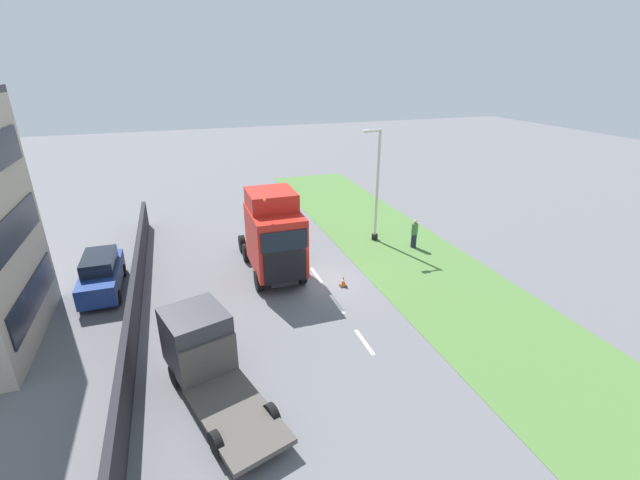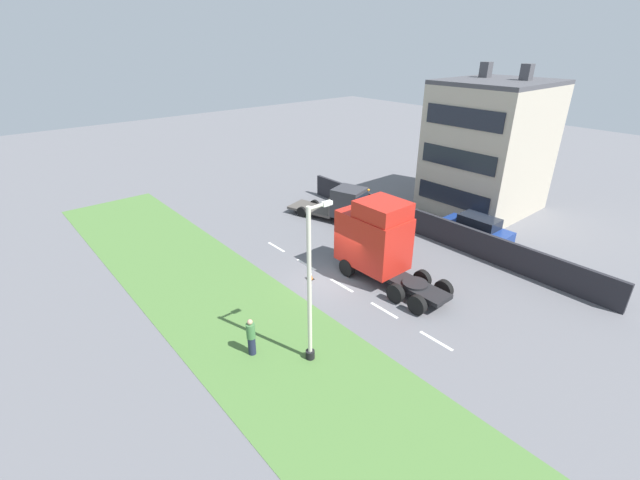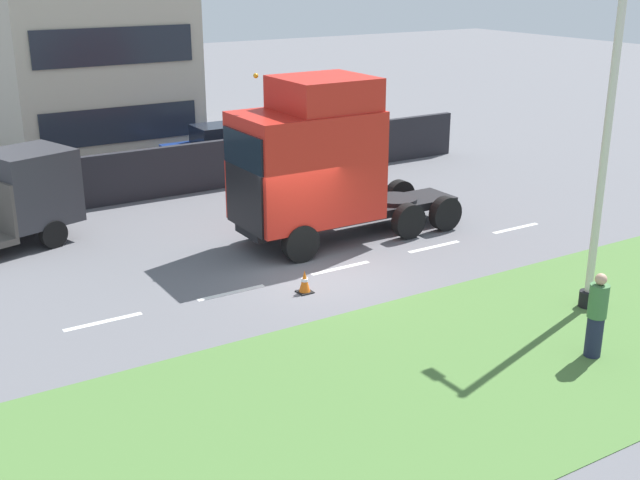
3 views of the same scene
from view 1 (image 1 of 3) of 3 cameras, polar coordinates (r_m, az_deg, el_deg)
name	(u,v)px [view 1 (image 1 of 3)]	position (r m, az deg, el deg)	size (l,w,h in m)	color
ground_plane	(320,281)	(22.80, 0.04, -5.44)	(120.00, 120.00, 0.00)	slate
grass_verge	(419,265)	(25.16, 13.11, -3.23)	(7.00, 44.00, 0.01)	#4C7538
lane_markings	(316,275)	(23.39, -0.51, -4.67)	(0.16, 14.60, 0.00)	white
boundary_wall	(136,293)	(21.60, -23.36, -6.55)	(0.25, 24.00, 1.73)	#232328
lorry_cab	(274,236)	(22.34, -6.17, 0.54)	(2.62, 7.07, 4.87)	black
flatbed_truck	(203,350)	(15.97, -15.39, -13.94)	(3.72, 6.40, 2.68)	#333338
parked_car	(101,274)	(24.06, -27.13, -4.04)	(1.82, 4.67, 1.92)	navy
lamp_post	(376,193)	(27.09, 7.49, 6.28)	(1.32, 0.40, 7.09)	black
pedestrian	(414,234)	(27.10, 12.46, 0.80)	(0.39, 0.39, 1.83)	#1E233D
traffic_cone_lead	(343,281)	(22.16, 3.13, -5.52)	(0.36, 0.36, 0.58)	black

